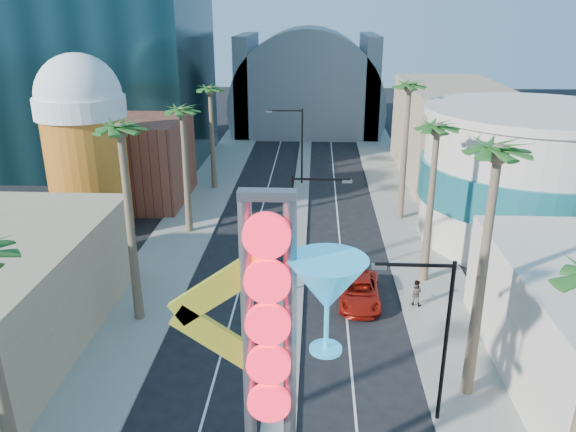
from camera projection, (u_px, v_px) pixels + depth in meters
The scene contains 20 objects.
sidewalk_west at pixel (196, 211), 51.67m from camera, with size 5.00×100.00×0.15m, color gray.
sidewalk_east at pixel (404, 214), 50.76m from camera, with size 5.00×100.00×0.15m, color gray.
median at pixel (300, 202), 54.02m from camera, with size 1.60×84.00×0.15m, color gray.
brick_filler_west at pixel (133, 160), 53.41m from camera, with size 10.00×10.00×8.00m, color brown.
filler_east at pixel (450, 132), 60.88m from camera, with size 10.00×20.00×10.00m, color tan.
beer_mug at pixel (84, 139), 44.63m from camera, with size 7.00×7.00×14.50m.
turquoise_building at pixel (527, 177), 43.86m from camera, with size 16.60×16.60×10.60m.
canopy at pixel (307, 102), 84.33m from camera, with size 22.00×16.00×22.00m.
neon_sign at pixel (293, 341), 18.67m from camera, with size 6.53×2.60×12.55m.
streetlight_0 at pixel (300, 223), 35.47m from camera, with size 3.79×0.25×8.00m.
streetlight_1 at pixel (297, 139), 57.97m from camera, with size 3.79×0.25×8.00m.
streetlight_2 at pixel (436, 328), 23.97m from camera, with size 3.45×0.25×8.00m.
palm_1 at pixel (121, 144), 30.11m from camera, with size 2.40×2.40×12.70m.
palm_2 at pixel (182, 119), 43.67m from camera, with size 2.40×2.40×11.20m.
palm_3 at pixel (210, 96), 54.89m from camera, with size 2.40×2.40×11.20m.
palm_5 at pixel (496, 171), 23.48m from camera, with size 2.40×2.40×13.20m.
palm_6 at pixel (437, 139), 35.17m from camera, with size 2.40×2.40×11.70m.
palm_7 at pixel (409, 96), 46.08m from camera, with size 2.40×2.40×12.70m.
red_pickup at pixel (359, 291), 35.64m from camera, with size 2.55×5.52×1.53m, color #A2160C.
pedestrian_b at pixel (416, 293), 34.98m from camera, with size 0.82×0.64×1.69m, color gray.
Camera 1 is at (1.46, -13.06, 17.75)m, focal length 35.00 mm.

